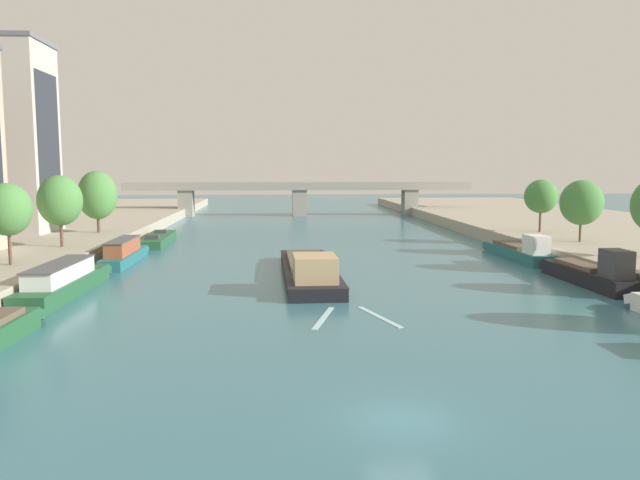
% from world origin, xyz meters
% --- Properties ---
extents(ground_plane, '(400.00, 400.00, 0.00)m').
position_xyz_m(ground_plane, '(0.00, 0.00, 0.00)').
color(ground_plane, '#386B7A').
extents(quay_right, '(36.00, 170.00, 1.65)m').
position_xyz_m(quay_right, '(40.39, 55.00, 0.83)').
color(quay_right, '#A89E89').
rests_on(quay_right, ground).
extents(barge_midriver, '(4.73, 22.21, 2.95)m').
position_xyz_m(barge_midriver, '(-1.89, 30.06, 0.87)').
color(barge_midriver, black).
rests_on(barge_midriver, ground).
extents(wake_behind_barge, '(5.60, 5.92, 0.03)m').
position_xyz_m(wake_behind_barge, '(0.05, 16.20, 0.01)').
color(wake_behind_barge, '#AAD6E0').
rests_on(wake_behind_barge, ground).
extents(moored_boat_left_gap_after, '(3.00, 15.33, 2.52)m').
position_xyz_m(moored_boat_left_gap_after, '(-20.76, 24.86, 1.06)').
color(moored_boat_left_gap_after, '#235633').
rests_on(moored_boat_left_gap_after, ground).
extents(moored_boat_left_far, '(2.19, 13.33, 2.47)m').
position_xyz_m(moored_boat_left_far, '(-20.07, 40.72, 1.03)').
color(moored_boat_left_far, '#23666B').
rests_on(moored_boat_left_far, ground).
extents(moored_boat_left_upstream, '(3.44, 15.14, 2.11)m').
position_xyz_m(moored_boat_left_upstream, '(-19.86, 57.19, 0.53)').
color(moored_boat_left_upstream, '#235633').
rests_on(moored_boat_left_upstream, ground).
extents(moored_boat_right_lone, '(2.49, 12.81, 3.42)m').
position_xyz_m(moored_boat_right_lone, '(20.80, 25.51, 1.01)').
color(moored_boat_right_lone, black).
rests_on(moored_boat_right_lone, ground).
extents(moored_boat_right_far, '(2.85, 13.71, 2.98)m').
position_xyz_m(moored_boat_right_far, '(20.71, 40.01, 0.90)').
color(moored_boat_right_far, '#23666B').
rests_on(moored_boat_right_far, ground).
extents(tree_left_midway, '(3.76, 3.76, 6.70)m').
position_xyz_m(tree_left_midway, '(-26.49, 29.39, 6.19)').
color(tree_left_midway, brown).
rests_on(tree_left_midway, quay_left).
extents(tree_left_distant, '(4.36, 4.36, 7.18)m').
position_xyz_m(tree_left_distant, '(-26.30, 41.11, 6.29)').
color(tree_left_distant, brown).
rests_on(tree_left_distant, quay_left).
extents(tree_left_second, '(4.70, 4.70, 7.57)m').
position_xyz_m(tree_left_second, '(-26.52, 54.95, 6.24)').
color(tree_left_second, brown).
rests_on(tree_left_second, quay_left).
extents(tree_right_midway, '(4.47, 4.47, 6.61)m').
position_xyz_m(tree_right_midway, '(27.95, 41.48, 5.85)').
color(tree_right_midway, brown).
rests_on(tree_right_midway, quay_right).
extents(tree_right_past_mid, '(4.04, 4.04, 6.47)m').
position_xyz_m(tree_right_past_mid, '(28.00, 51.75, 6.04)').
color(tree_right_past_mid, brown).
rests_on(tree_right_past_mid, quay_right).
extents(bridge_far, '(68.78, 4.40, 6.70)m').
position_xyz_m(bridge_far, '(0.00, 100.98, 4.36)').
color(bridge_far, gray).
rests_on(bridge_far, ground).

